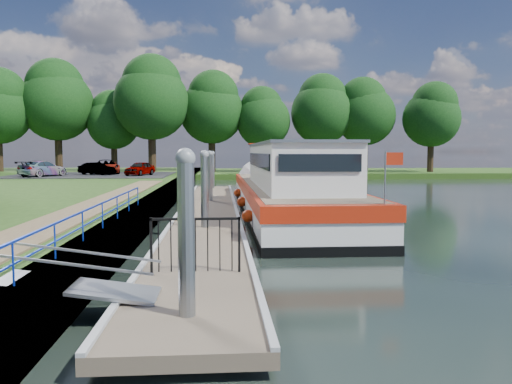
{
  "coord_description": "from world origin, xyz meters",
  "views": [
    {
      "loc": [
        0.51,
        -7.99,
        2.89
      ],
      "look_at": [
        1.84,
        10.43,
        1.4
      ],
      "focal_mm": 35.0,
      "sensor_mm": 36.0,
      "label": 1
    }
  ],
  "objects": [
    {
      "name": "ground",
      "position": [
        0.0,
        0.0,
        0.0
      ],
      "size": [
        160.0,
        160.0,
        0.0
      ],
      "primitive_type": "plane",
      "color": "black",
      "rests_on": "ground"
    },
    {
      "name": "bank_edge",
      "position": [
        -2.55,
        15.0,
        0.39
      ],
      "size": [
        1.1,
        90.0,
        0.78
      ],
      "primitive_type": "cube",
      "color": "#473D2D",
      "rests_on": "ground"
    },
    {
      "name": "far_bank",
      "position": [
        12.0,
        52.0,
        0.3
      ],
      "size": [
        60.0,
        18.0,
        0.6
      ],
      "primitive_type": "cube",
      "color": "#213E11",
      "rests_on": "ground"
    },
    {
      "name": "footpath",
      "position": [
        -4.4,
        8.0,
        0.8
      ],
      "size": [
        1.6,
        40.0,
        0.05
      ],
      "primitive_type": "cube",
      "color": "brown",
      "rests_on": "riverbank"
    },
    {
      "name": "carpark",
      "position": [
        -11.0,
        38.0,
        0.81
      ],
      "size": [
        14.0,
        12.0,
        0.06
      ],
      "primitive_type": "cube",
      "color": "black",
      "rests_on": "riverbank"
    },
    {
      "name": "blue_fence",
      "position": [
        -2.75,
        3.0,
        1.31
      ],
      "size": [
        0.04,
        18.04,
        0.72
      ],
      "color": "#0C2DBF",
      "rests_on": "riverbank"
    },
    {
      "name": "pontoon",
      "position": [
        0.0,
        13.0,
        0.18
      ],
      "size": [
        2.5,
        30.0,
        0.56
      ],
      "color": "brown",
      "rests_on": "ground"
    },
    {
      "name": "mooring_piles",
      "position": [
        0.0,
        13.0,
        1.28
      ],
      "size": [
        0.3,
        27.3,
        3.55
      ],
      "color": "gray",
      "rests_on": "ground"
    },
    {
      "name": "gangway",
      "position": [
        -1.85,
        0.5,
        0.63
      ],
      "size": [
        2.58,
        1.0,
        0.92
      ],
      "color": "#A5A8AD",
      "rests_on": "ground"
    },
    {
      "name": "gate_panel",
      "position": [
        -0.0,
        2.2,
        1.15
      ],
      "size": [
        1.85,
        0.05,
        1.15
      ],
      "color": "black",
      "rests_on": "ground"
    },
    {
      "name": "barge",
      "position": [
        3.6,
        15.7,
        1.09
      ],
      "size": [
        4.36,
        21.15,
        4.78
      ],
      "color": "black",
      "rests_on": "ground"
    },
    {
      "name": "horizon_trees",
      "position": [
        -1.61,
        48.68,
        7.95
      ],
      "size": [
        54.38,
        10.03,
        12.87
      ],
      "color": "#332316",
      "rests_on": "ground"
    },
    {
      "name": "car_a",
      "position": [
        -6.5,
        36.33,
        1.44
      ],
      "size": [
        2.52,
        3.82,
        1.21
      ],
      "primitive_type": "imported",
      "rotation": [
        0.0,
        0.0,
        -0.34
      ],
      "color": "#999999",
      "rests_on": "carpark"
    },
    {
      "name": "car_b",
      "position": [
        -10.54,
        37.72,
        1.38
      ],
      "size": [
        3.52,
        2.42,
        1.1
      ],
      "primitive_type": "imported",
      "rotation": [
        0.0,
        0.0,
        1.15
      ],
      "color": "#999999",
      "rests_on": "carpark"
    },
    {
      "name": "car_c",
      "position": [
        -14.37,
        35.15,
        1.49
      ],
      "size": [
        3.49,
        4.87,
        1.31
      ],
      "primitive_type": "imported",
      "rotation": [
        0.0,
        0.0,
        2.73
      ],
      "color": "#999999",
      "rests_on": "carpark"
    },
    {
      "name": "car_d",
      "position": [
        -10.2,
        39.93,
        1.49
      ],
      "size": [
        3.43,
        5.15,
        1.31
      ],
      "primitive_type": "imported",
      "rotation": [
        0.0,
        0.0,
        0.29
      ],
      "color": "#999999",
      "rests_on": "carpark"
    }
  ]
}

